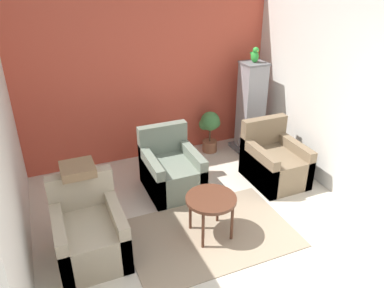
{
  "coord_description": "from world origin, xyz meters",
  "views": [
    {
      "loc": [
        -1.61,
        -2.07,
        3.01
      ],
      "look_at": [
        0.0,
        1.71,
        0.97
      ],
      "focal_mm": 35.0,
      "sensor_mm": 36.0,
      "label": 1
    }
  ],
  "objects_px": {
    "coffee_table": "(211,202)",
    "armchair_middle": "(171,171)",
    "armchair_right": "(274,163)",
    "potted_plant": "(210,127)",
    "armchair_left": "(90,234)",
    "birdcage": "(251,109)",
    "parrot": "(255,55)"
  },
  "relations": [
    {
      "from": "birdcage",
      "to": "parrot",
      "type": "relative_size",
      "value": 6.17
    },
    {
      "from": "armchair_left",
      "to": "potted_plant",
      "type": "height_order",
      "value": "armchair_left"
    },
    {
      "from": "armchair_left",
      "to": "birdcage",
      "type": "height_order",
      "value": "birdcage"
    },
    {
      "from": "armchair_left",
      "to": "parrot",
      "type": "height_order",
      "value": "parrot"
    },
    {
      "from": "armchair_left",
      "to": "birdcage",
      "type": "distance_m",
      "value": 3.4
    },
    {
      "from": "armchair_left",
      "to": "birdcage",
      "type": "xyz_separation_m",
      "value": [
        2.97,
        1.58,
        0.45
      ]
    },
    {
      "from": "armchair_right",
      "to": "parrot",
      "type": "bearing_deg",
      "value": 79.83
    },
    {
      "from": "armchair_left",
      "to": "armchair_right",
      "type": "bearing_deg",
      "value": 11.14
    },
    {
      "from": "birdcage",
      "to": "potted_plant",
      "type": "xyz_separation_m",
      "value": [
        -0.66,
        0.2,
        -0.29
      ]
    },
    {
      "from": "armchair_right",
      "to": "parrot",
      "type": "distance_m",
      "value": 1.72
    },
    {
      "from": "potted_plant",
      "to": "coffee_table",
      "type": "bearing_deg",
      "value": -115.17
    },
    {
      "from": "birdcage",
      "to": "coffee_table",
      "type": "bearing_deg",
      "value": -131.64
    },
    {
      "from": "parrot",
      "to": "coffee_table",
      "type": "bearing_deg",
      "value": -131.61
    },
    {
      "from": "coffee_table",
      "to": "armchair_right",
      "type": "distance_m",
      "value": 1.61
    },
    {
      "from": "armchair_right",
      "to": "parrot",
      "type": "xyz_separation_m",
      "value": [
        0.19,
        1.03,
        1.36
      ]
    },
    {
      "from": "armchair_right",
      "to": "parrot",
      "type": "relative_size",
      "value": 3.54
    },
    {
      "from": "birdcage",
      "to": "parrot",
      "type": "xyz_separation_m",
      "value": [
        0.0,
        0.0,
        0.91
      ]
    },
    {
      "from": "coffee_table",
      "to": "potted_plant",
      "type": "xyz_separation_m",
      "value": [
        0.94,
        1.99,
        -0.02
      ]
    },
    {
      "from": "coffee_table",
      "to": "parrot",
      "type": "distance_m",
      "value": 2.67
    },
    {
      "from": "parrot",
      "to": "potted_plant",
      "type": "distance_m",
      "value": 1.38
    },
    {
      "from": "armchair_right",
      "to": "armchair_middle",
      "type": "height_order",
      "value": "same"
    },
    {
      "from": "potted_plant",
      "to": "parrot",
      "type": "bearing_deg",
      "value": -16.41
    },
    {
      "from": "potted_plant",
      "to": "birdcage",
      "type": "bearing_deg",
      "value": -16.57
    },
    {
      "from": "coffee_table",
      "to": "armchair_left",
      "type": "xyz_separation_m",
      "value": [
        -1.38,
        0.21,
        -0.18
      ]
    },
    {
      "from": "armchair_left",
      "to": "coffee_table",
      "type": "bearing_deg",
      "value": -8.85
    },
    {
      "from": "armchair_right",
      "to": "potted_plant",
      "type": "distance_m",
      "value": 1.33
    },
    {
      "from": "birdcage",
      "to": "parrot",
      "type": "height_order",
      "value": "parrot"
    },
    {
      "from": "armchair_right",
      "to": "birdcage",
      "type": "distance_m",
      "value": 1.14
    },
    {
      "from": "coffee_table",
      "to": "armchair_middle",
      "type": "height_order",
      "value": "armchair_middle"
    },
    {
      "from": "birdcage",
      "to": "potted_plant",
      "type": "distance_m",
      "value": 0.74
    },
    {
      "from": "birdcage",
      "to": "armchair_left",
      "type": "bearing_deg",
      "value": -152.03
    },
    {
      "from": "armchair_left",
      "to": "armchair_middle",
      "type": "distance_m",
      "value": 1.59
    }
  ]
}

